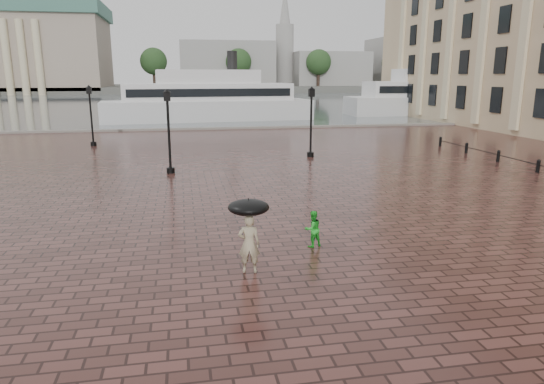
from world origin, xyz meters
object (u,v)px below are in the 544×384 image
Objects in this scene: ferry_far at (439,96)px; child_pedestrian at (313,229)px; ferry_near at (209,100)px; adult_pedestrian at (249,244)px; street_lamps at (186,122)px.

child_pedestrian is at bearing -121.36° from ferry_far.
adult_pedestrian is at bearing -96.97° from ferry_near.
ferry_far is (34.78, 30.71, 0.18)m from street_lamps.
street_lamps is 9.54× the size of adult_pedestrian.
child_pedestrian is at bearing -78.87° from street_lamps.
child_pedestrian is 0.05× the size of ferry_near.
street_lamps is 13.38× the size of child_pedestrian.
child_pedestrian is 45.08m from ferry_near.
adult_pedestrian is at bearing -86.10° from street_lamps.
ferry_far reaches higher than ferry_near.
child_pedestrian is 58.03m from ferry_far.
adult_pedestrian is 60.62m from ferry_far.
ferry_far reaches higher than adult_pedestrian.
adult_pedestrian is 1.40× the size of child_pedestrian.
ferry_near is (1.61, 46.70, 1.62)m from adult_pedestrian.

